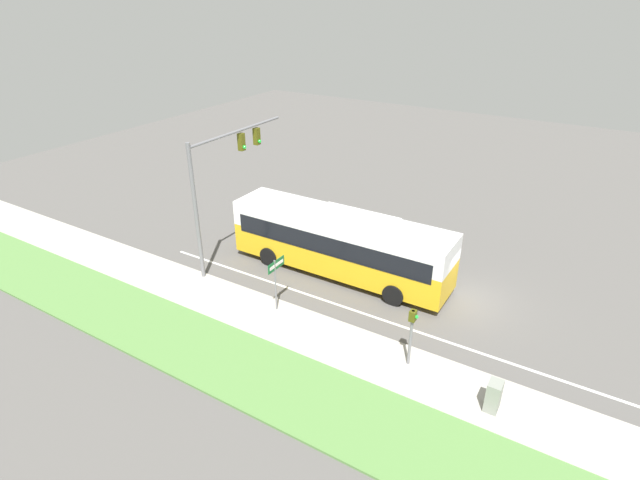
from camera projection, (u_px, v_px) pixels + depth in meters
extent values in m
plane|color=#565451|center=(459.00, 297.00, 24.15)|extent=(80.00, 80.00, 0.00)
cube|color=#ADA89E|center=(411.00, 372.00, 19.40)|extent=(2.80, 80.00, 0.12)
cube|color=#568442|center=(375.00, 427.00, 16.96)|extent=(3.60, 80.00, 0.10)
cube|color=silver|center=(434.00, 337.00, 21.40)|extent=(0.14, 30.00, 0.01)
cube|color=gold|center=(339.00, 253.00, 25.73)|extent=(2.56, 11.67, 1.59)
cube|color=white|center=(340.00, 228.00, 25.07)|extent=(2.56, 11.67, 1.30)
cube|color=black|center=(340.00, 236.00, 25.28)|extent=(2.60, 10.74, 0.98)
cube|color=white|center=(356.00, 218.00, 24.32)|extent=(1.79, 4.08, 0.24)
cylinder|color=black|center=(269.00, 256.00, 26.75)|extent=(0.28, 1.05, 1.05)
cylinder|color=black|center=(295.00, 239.00, 28.62)|extent=(0.28, 1.05, 1.05)
cylinder|color=black|center=(393.00, 295.00, 23.40)|extent=(0.28, 1.05, 1.05)
cylinder|color=black|center=(413.00, 272.00, 25.27)|extent=(0.28, 1.05, 1.05)
cylinder|color=slate|center=(196.00, 215.00, 24.18)|extent=(0.20, 0.20, 7.14)
cylinder|color=slate|center=(238.00, 131.00, 25.34)|extent=(6.99, 0.14, 0.14)
cube|color=#47470F|center=(241.00, 142.00, 25.80)|extent=(0.32, 0.28, 0.90)
sphere|color=#1ED838|center=(244.00, 147.00, 25.83)|extent=(0.18, 0.18, 0.18)
cube|color=#47470F|center=(257.00, 136.00, 26.78)|extent=(0.32, 0.28, 0.90)
sphere|color=#1ED838|center=(260.00, 141.00, 26.80)|extent=(0.18, 0.18, 0.18)
cylinder|color=slate|center=(410.00, 339.00, 19.21)|extent=(0.12, 0.12, 2.63)
cube|color=#47470F|center=(413.00, 316.00, 18.71)|extent=(0.28, 0.24, 0.44)
sphere|color=#1ED838|center=(417.00, 317.00, 18.64)|extent=(0.14, 0.14, 0.14)
cylinder|color=slate|center=(276.00, 286.00, 22.53)|extent=(0.08, 0.08, 2.69)
cube|color=#145B2D|center=(276.00, 265.00, 22.13)|extent=(1.19, 0.03, 0.45)
cube|color=white|center=(277.00, 265.00, 22.12)|extent=(1.01, 0.01, 0.16)
cube|color=gray|center=(493.00, 396.00, 17.34)|extent=(0.60, 0.47, 1.19)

